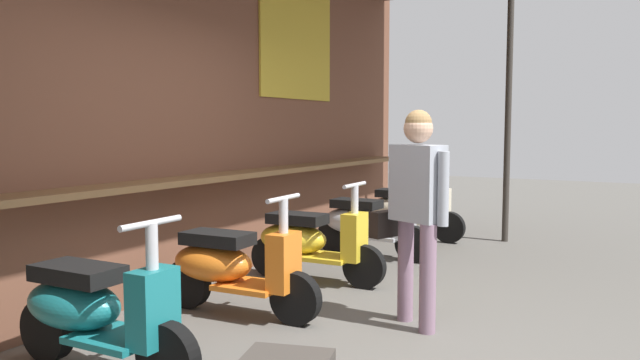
{
  "coord_description": "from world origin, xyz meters",
  "views": [
    {
      "loc": [
        -3.73,
        -1.86,
        1.48
      ],
      "look_at": [
        1.33,
        1.01,
        0.97
      ],
      "focal_mm": 34.3,
      "sensor_mm": 36.0,
      "label": 1
    }
  ],
  "objects_px": {
    "scooter_teal": "(93,310)",
    "scooter_cream": "(406,210)",
    "scooter_silver": "(366,223)",
    "scooter_orange": "(230,266)",
    "scooter_yellow": "(308,241)",
    "shopper_with_handbag": "(416,197)"
  },
  "relations": [
    {
      "from": "scooter_orange",
      "to": "scooter_cream",
      "type": "height_order",
      "value": "same"
    },
    {
      "from": "scooter_orange",
      "to": "shopper_with_handbag",
      "type": "distance_m",
      "value": 1.54
    },
    {
      "from": "scooter_orange",
      "to": "scooter_silver",
      "type": "distance_m",
      "value": 2.49
    },
    {
      "from": "scooter_orange",
      "to": "scooter_silver",
      "type": "height_order",
      "value": "same"
    },
    {
      "from": "scooter_orange",
      "to": "shopper_with_handbag",
      "type": "relative_size",
      "value": 0.88
    },
    {
      "from": "scooter_teal",
      "to": "scooter_cream",
      "type": "relative_size",
      "value": 1.0
    },
    {
      "from": "scooter_teal",
      "to": "scooter_orange",
      "type": "xyz_separation_m",
      "value": [
        1.33,
        -0.0,
        0.0
      ]
    },
    {
      "from": "scooter_yellow",
      "to": "scooter_orange",
      "type": "bearing_deg",
      "value": -92.69
    },
    {
      "from": "scooter_cream",
      "to": "shopper_with_handbag",
      "type": "relative_size",
      "value": 0.87
    },
    {
      "from": "scooter_teal",
      "to": "shopper_with_handbag",
      "type": "xyz_separation_m",
      "value": [
        1.78,
        -1.36,
        0.58
      ]
    },
    {
      "from": "scooter_silver",
      "to": "scooter_cream",
      "type": "height_order",
      "value": "same"
    },
    {
      "from": "scooter_cream",
      "to": "shopper_with_handbag",
      "type": "xyz_separation_m",
      "value": [
        -3.29,
        -1.36,
        0.58
      ]
    },
    {
      "from": "scooter_teal",
      "to": "scooter_cream",
      "type": "bearing_deg",
      "value": 88.61
    },
    {
      "from": "scooter_yellow",
      "to": "shopper_with_handbag",
      "type": "relative_size",
      "value": 0.87
    },
    {
      "from": "scooter_teal",
      "to": "scooter_orange",
      "type": "height_order",
      "value": "same"
    },
    {
      "from": "scooter_yellow",
      "to": "scooter_silver",
      "type": "xyz_separation_m",
      "value": [
        1.29,
        0.0,
        0.0
      ]
    },
    {
      "from": "scooter_silver",
      "to": "scooter_orange",
      "type": "bearing_deg",
      "value": -88.39
    },
    {
      "from": "scooter_silver",
      "to": "scooter_cream",
      "type": "xyz_separation_m",
      "value": [
        1.25,
        0.0,
        0.0
      ]
    },
    {
      "from": "scooter_orange",
      "to": "scooter_cream",
      "type": "xyz_separation_m",
      "value": [
        3.75,
        0.0,
        0.0
      ]
    },
    {
      "from": "scooter_cream",
      "to": "shopper_with_handbag",
      "type": "bearing_deg",
      "value": -68.11
    },
    {
      "from": "scooter_cream",
      "to": "scooter_teal",
      "type": "bearing_deg",
      "value": -90.54
    },
    {
      "from": "scooter_teal",
      "to": "scooter_cream",
      "type": "height_order",
      "value": "same"
    }
  ]
}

